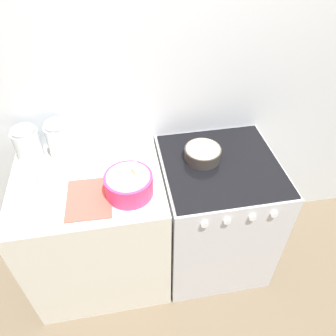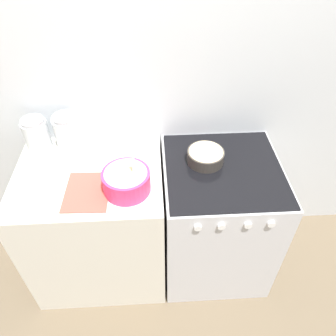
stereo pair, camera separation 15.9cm
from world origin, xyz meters
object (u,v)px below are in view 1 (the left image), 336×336
Objects in this scene: baking_pan at (203,153)px; stove at (214,214)px; storage_jar_middle at (62,142)px; tin_can at (45,182)px; storage_jar_left at (29,146)px; mixing_bowl at (129,184)px.

stove is at bearing -33.48° from baking_pan.
storage_jar_middle reaches higher than tin_can.
baking_pan is 1.01m from storage_jar_left.
mixing_bowl is at bearing -35.12° from storage_jar_left.
baking_pan is 1.89× the size of tin_can.
storage_jar_middle is at bearing 133.00° from mixing_bowl.
baking_pan is at bearing -10.24° from storage_jar_left.
tin_can is (-0.98, -0.04, 0.52)m from stove.
mixing_bowl is at bearing -155.73° from baking_pan.
mixing_bowl is at bearing -47.00° from storage_jar_middle.
baking_pan is 1.02× the size of storage_jar_left.
baking_pan is 0.89m from tin_can.
baking_pan is at bearing 146.52° from stove.
mixing_bowl reaches higher than baking_pan.
baking_pan is (0.45, 0.20, -0.03)m from mixing_bowl.
storage_jar_left is 0.31m from tin_can.
tin_can is (-0.88, -0.10, 0.02)m from baking_pan.
mixing_bowl reaches higher than storage_jar_left.
baking_pan is 0.95× the size of storage_jar_middle.
storage_jar_left reaches higher than baking_pan.
baking_pan is at bearing 6.77° from tin_can.
tin_can is at bearing -177.77° from stove.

